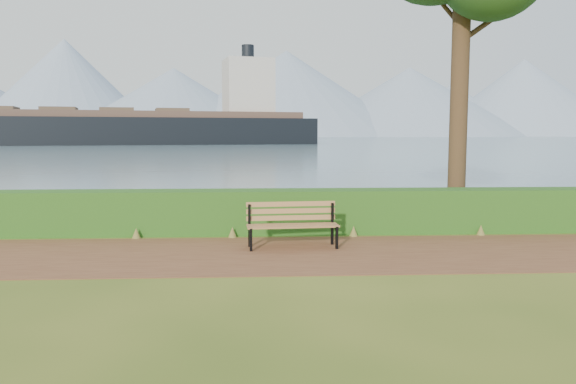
{
  "coord_description": "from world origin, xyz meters",
  "views": [
    {
      "loc": [
        -0.51,
        -10.22,
        2.3
      ],
      "look_at": [
        0.09,
        1.2,
        1.1
      ],
      "focal_mm": 35.0,
      "sensor_mm": 36.0,
      "label": 1
    }
  ],
  "objects": [
    {
      "name": "hedge",
      "position": [
        0.0,
        2.6,
        0.5
      ],
      "size": [
        32.0,
        0.85,
        1.0
      ],
      "primitive_type": "cube",
      "color": "#1B4614",
      "rests_on": "ground"
    },
    {
      "name": "water",
      "position": [
        0.0,
        260.0,
        0.01
      ],
      "size": [
        700.0,
        510.0,
        0.0
      ],
      "primitive_type": "cube",
      "color": "#486375",
      "rests_on": "ground"
    },
    {
      "name": "ground",
      "position": [
        0.0,
        0.0,
        0.0
      ],
      "size": [
        140.0,
        140.0,
        0.0
      ],
      "primitive_type": "plane",
      "color": "#3B5217",
      "rests_on": "ground"
    },
    {
      "name": "mountains",
      "position": [
        -9.17,
        406.05,
        27.7
      ],
      "size": [
        585.0,
        190.0,
        70.0
      ],
      "color": "#7F92A9",
      "rests_on": "ground"
    },
    {
      "name": "cargo_ship",
      "position": [
        -23.19,
        103.61,
        3.36
      ],
      "size": [
        74.9,
        27.88,
        22.51
      ],
      "rotation": [
        0.0,
        0.0,
        0.22
      ],
      "color": "black",
      "rests_on": "ground"
    },
    {
      "name": "path",
      "position": [
        0.0,
        0.3,
        0.01
      ],
      "size": [
        40.0,
        3.4,
        0.01
      ],
      "primitive_type": "cube",
      "color": "brown",
      "rests_on": "ground"
    },
    {
      "name": "bench",
      "position": [
        0.15,
        0.94,
        0.53
      ],
      "size": [
        1.86,
        0.68,
        0.92
      ],
      "rotation": [
        0.0,
        0.0,
        0.08
      ],
      "color": "black",
      "rests_on": "ground"
    }
  ]
}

